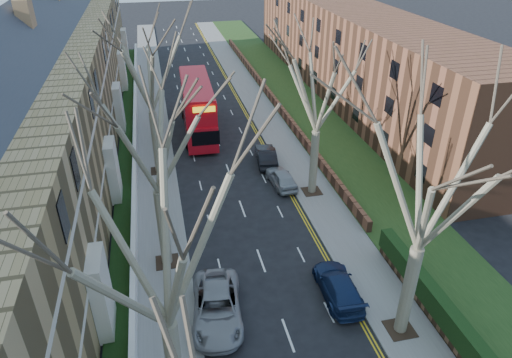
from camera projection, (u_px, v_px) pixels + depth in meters
pavement_left at (152, 122)px, 47.52m from camera, size 3.00×102.00×0.12m
pavement_right at (264, 113)px, 49.82m from camera, size 3.00×102.00×0.12m
terrace_left at (50, 105)px, 36.56m from camera, size 9.70×78.00×13.60m
flats_right at (352, 52)px, 52.95m from camera, size 13.97×54.00×10.00m
front_wall_left at (135, 152)px, 40.15m from camera, size 0.30×78.00×1.00m
grass_verge_right at (303, 109)px, 50.63m from camera, size 6.00×102.00×0.06m
tree_left_mid at (157, 233)px, 14.92m from camera, size 10.50×10.50×14.71m
tree_left_far at (150, 125)px, 23.54m from camera, size 10.15×10.15×14.22m
tree_left_dist at (146, 58)px, 33.54m from camera, size 10.50×10.50×14.71m
tree_right_mid at (436, 168)px, 18.80m from camera, size 10.50×10.50×14.71m
tree_right_far at (320, 76)px, 30.81m from camera, size 10.15×10.15×14.22m
double_decker_bus at (198, 108)px, 44.45m from camera, size 3.33×12.07×4.97m
car_left_far at (217, 307)px, 23.96m from camera, size 3.20×5.81×1.54m
car_right_near at (338, 286)px, 25.45m from camera, size 2.09×4.77×1.36m
car_right_mid at (282, 178)px, 36.04m from camera, size 1.94×4.15×1.38m
car_right_far at (266, 156)px, 39.33m from camera, size 2.04×4.56×1.45m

